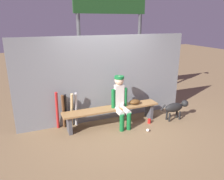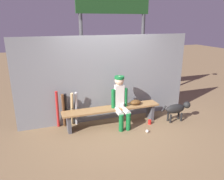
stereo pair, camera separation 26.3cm
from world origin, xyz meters
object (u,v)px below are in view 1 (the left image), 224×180
object	(u,v)px
bat_aluminum_black	(66,111)
dog	(176,107)
scoreboard	(113,11)
cup_on_ground	(149,121)
baseball_glove	(135,102)
cup_on_bench	(123,105)
bat_wood_natural	(72,110)
dugout_bench	(112,111)
player_seated	(121,100)
bat_aluminum_red	(57,111)
baseball	(148,130)
bat_wood_dark	(63,112)
bat_aluminum_silver	(76,109)

from	to	relation	value
bat_aluminum_black	dog	bearing A→B (deg)	-12.99
scoreboard	cup_on_ground	bearing A→B (deg)	-78.07
baseball_glove	cup_on_bench	world-z (taller)	baseball_glove
cup_on_bench	bat_wood_natural	bearing A→B (deg)	164.75
dugout_bench	player_seated	size ratio (longest dim) A/B	1.97
bat_wood_natural	bat_aluminum_black	world-z (taller)	bat_wood_natural
bat_wood_natural	bat_aluminum_red	world-z (taller)	bat_aluminum_red
cup_on_ground	scoreboard	distance (m)	3.13
dugout_bench	baseball_glove	world-z (taller)	baseball_glove
bat_aluminum_red	player_seated	bearing A→B (deg)	-15.10
scoreboard	bat_aluminum_red	bearing A→B (deg)	-150.35
baseball	baseball_glove	bearing A→B (deg)	90.63
player_seated	scoreboard	size ratio (longest dim) A/B	0.32
player_seated	bat_wood_dark	size ratio (longest dim) A/B	1.41
cup_on_ground	scoreboard	size ratio (longest dim) A/B	0.03
bat_wood_natural	baseball	size ratio (longest dim) A/B	11.89
bat_aluminum_red	dog	world-z (taller)	bat_aluminum_red
baseball_glove	dog	size ratio (longest dim) A/B	0.33
bat_aluminum_silver	baseball	bearing A→B (deg)	-32.56
cup_on_ground	player_seated	bearing A→B (deg)	166.17
bat_wood_dark	scoreboard	bearing A→B (deg)	32.58
bat_wood_natural	baseball	world-z (taller)	bat_wood_natural
bat_aluminum_silver	scoreboard	bearing A→B (deg)	37.27
dugout_bench	bat_wood_natural	bearing A→B (deg)	164.20
dugout_bench	dog	world-z (taller)	dog
bat_aluminum_black	bat_aluminum_silver	bearing A→B (deg)	-4.28
cup_on_ground	bat_aluminum_silver	bearing A→B (deg)	162.14
bat_aluminum_silver	bat_wood_natural	bearing A→B (deg)	-175.28
baseball_glove	bat_wood_dark	xyz separation A→B (m)	(-1.76, 0.24, -0.08)
dugout_bench	bat_aluminum_silver	distance (m)	0.87
bat_aluminum_black	bat_aluminum_red	world-z (taller)	bat_aluminum_red
bat_aluminum_silver	dog	world-z (taller)	bat_aluminum_silver
dugout_bench	bat_aluminum_silver	bearing A→B (deg)	161.66
player_seated	bat_wood_dark	bearing A→B (deg)	165.11
dog	bat_wood_natural	bearing A→B (deg)	166.92
player_seated	bat_aluminum_silver	distance (m)	1.10
player_seated	bat_aluminum_silver	xyz separation A→B (m)	(-1.01, 0.38, -0.23)
bat_aluminum_silver	bat_aluminum_black	xyz separation A→B (m)	(-0.25, 0.02, -0.00)
dog	bat_aluminum_silver	bearing A→B (deg)	166.16
player_seated	bat_aluminum_black	bearing A→B (deg)	162.41
baseball	scoreboard	bearing A→B (deg)	92.07
cup_on_bench	cup_on_ground	bearing A→B (deg)	-19.04
dog	cup_on_ground	bearing A→B (deg)	175.97
dugout_bench	baseball_glove	xyz separation A→B (m)	(0.62, 0.00, 0.16)
bat_aluminum_silver	scoreboard	size ratio (longest dim) A/B	0.23
bat_aluminum_red	dog	distance (m)	2.98
cup_on_bench	dog	size ratio (longest dim) A/B	0.13
dugout_bench	dog	distance (m)	1.68
bat_aluminum_black	bat_wood_dark	distance (m)	0.08
bat_wood_dark	baseball	size ratio (longest dim) A/B	11.79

